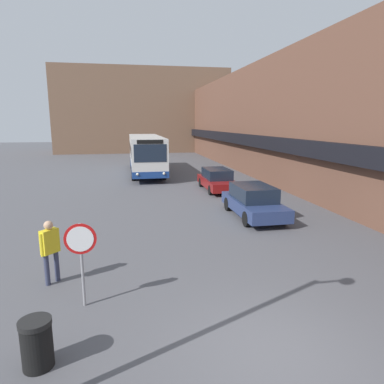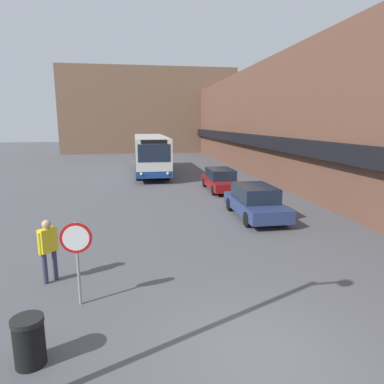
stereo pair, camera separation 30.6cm
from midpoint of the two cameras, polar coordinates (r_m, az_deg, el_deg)
ground_plane at (r=7.59m, az=13.17°, el=-24.78°), size 160.00×160.00×0.00m
building_row_right at (r=32.14m, az=13.75°, el=11.37°), size 5.50×60.00×9.18m
building_backdrop_far at (r=55.39m, az=-6.98°, el=13.23°), size 26.00×8.00×12.46m
city_bus at (r=30.78m, az=-6.64°, el=6.46°), size 2.70×12.13×3.30m
parked_car_front at (r=16.61m, az=11.00°, el=-1.57°), size 1.91×4.62×1.52m
parked_car_middle at (r=22.97m, az=5.15°, el=2.07°), size 1.81×4.65×1.44m
stop_sign at (r=8.74m, az=-17.72°, el=-8.62°), size 0.76×0.08×2.12m
pedestrian at (r=10.43m, az=-22.07°, el=-8.18°), size 0.50×0.51×1.82m
trash_bin at (r=7.49m, az=-24.38°, el=-21.70°), size 0.59×0.59×0.95m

